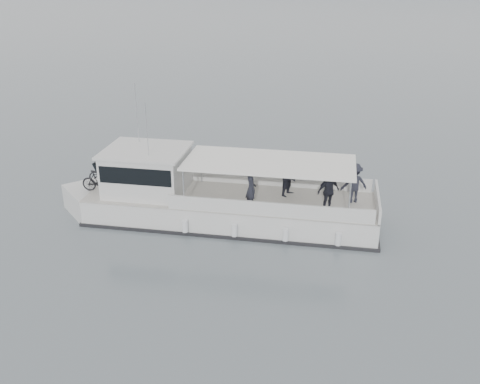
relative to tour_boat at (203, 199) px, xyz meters
The scene contains 2 objects.
ground 5.21m from the tour_boat, 11.74° to the left, with size 1400.00×1400.00×0.00m, color slate.
tour_boat is the anchor object (origin of this frame).
Camera 1 is at (7.91, -20.09, 11.23)m, focal length 40.00 mm.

